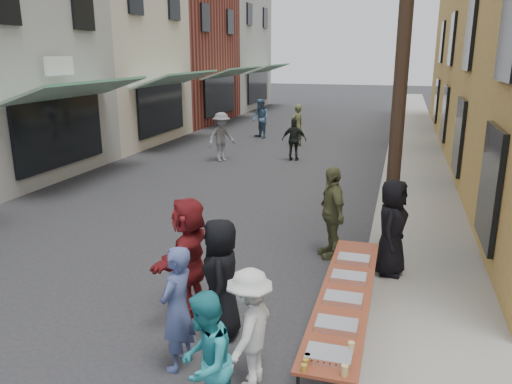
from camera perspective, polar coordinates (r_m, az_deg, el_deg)
The scene contains 27 objects.
ground at distance 9.02m, azimuth -14.98°, elevation -11.16°, with size 120.00×120.00×0.00m, color #28282B.
sidewalk at distance 22.17m, azimuth 17.69°, elevation 4.67°, with size 2.20×60.00×0.10m, color gray.
storefront_row at distance 26.09m, azimuth -17.80°, elevation 15.22°, with size 8.00×37.00×9.00m.
utility_pole_near at distance 9.82m, azimuth 16.67°, elevation 18.02°, with size 0.26×0.26×9.00m, color #2D2116.
utility_pole_mid at distance 21.82m, azimuth 16.77°, elevation 16.35°, with size 0.26×0.26×9.00m, color #2D2116.
utility_pole_far at distance 33.82m, azimuth 16.80°, elevation 15.87°, with size 0.26×0.26×9.00m, color #2D2116.
serving_table at distance 7.26m, azimuth 10.21°, elevation -11.44°, with size 0.70×4.00×0.75m.
catering_tray_sausage at distance 5.80m, azimuth 8.33°, elevation -18.00°, with size 0.50×0.33×0.08m, color maroon.
catering_tray_foil_b at distance 6.35m, azimuth 9.20°, elevation -14.82°, with size 0.50×0.33×0.08m, color #B2B2B7.
catering_tray_buns at distance 6.96m, azimuth 9.96°, elevation -11.96°, with size 0.50×0.33×0.08m, color tan.
catering_tray_foil_d at distance 7.58m, azimuth 10.58°, elevation -9.57°, with size 0.50×0.33×0.08m, color #B2B2B7.
catering_tray_buns_end at distance 8.22m, azimuth 11.10°, elevation -7.55°, with size 0.50×0.33×0.08m, color tan.
condiment_jar_a at distance 5.58m, azimuth 5.49°, elevation -19.39°, with size 0.07×0.07×0.08m, color #A57F26.
condiment_jar_b at distance 5.66m, azimuth 5.69°, elevation -18.83°, with size 0.07×0.07×0.08m, color #A57F26.
condiment_jar_c at distance 5.74m, azimuth 5.89°, elevation -18.28°, with size 0.07×0.07×0.08m, color #A57F26.
cup_stack at distance 5.56m, azimuth 10.11°, elevation -19.44°, with size 0.08×0.08×0.12m, color tan.
guest_front_a at distance 7.23m, azimuth -4.05°, elevation -9.81°, with size 0.86×0.56×1.77m, color black.
guest_front_b at distance 6.60m, azimuth -8.99°, elevation -13.01°, with size 0.61×0.40×1.68m, color #465487.
guest_front_c at distance 5.64m, azimuth -5.84°, elevation -18.84°, with size 0.78×0.61×1.60m, color teal.
guest_front_d at distance 6.24m, azimuth -0.72°, elevation -15.37°, with size 0.99×0.57×1.54m, color silver.
guest_front_e at distance 10.02m, azimuth 8.63°, elevation -2.30°, with size 1.09×0.45×1.86m, color brown.
guest_queue_back at distance 7.93m, azimuth -7.70°, elevation -7.13°, with size 1.74×0.55×1.87m, color maroon.
server at distance 9.24m, azimuth 15.27°, elevation -3.92°, with size 0.86×0.56×1.76m, color black.
passerby_left at distance 18.99m, azimuth -3.96°, elevation 6.30°, with size 1.19×0.68×1.84m, color slate.
passerby_mid at distance 19.07m, azimuth 4.39°, elevation 5.97°, with size 0.94×0.39×1.60m, color black.
passerby_right at distance 22.08m, azimuth 4.70°, elevation 7.59°, with size 0.67×0.44×1.83m, color brown.
passerby_far at distance 24.18m, azimuth 0.52°, elevation 8.39°, with size 0.91×0.71×1.88m, color #436382.
Camera 1 is at (4.37, -6.81, 3.98)m, focal length 35.00 mm.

